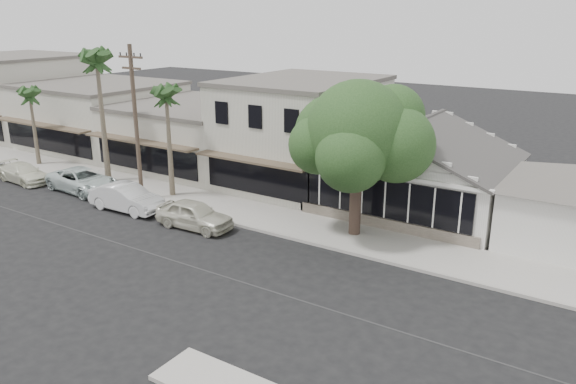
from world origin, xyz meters
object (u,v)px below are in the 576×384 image
Objects in this scene: car_1 at (127,198)px; car_2 at (83,180)px; shade_tree at (359,135)px; car_0 at (194,215)px; utility_pole at (136,121)px; car_3 at (24,173)px.

car_2 is at bearing 76.85° from car_1.
shade_tree is at bearing -77.24° from car_2.
car_0 is 5.00m from car_1.
car_1 is at bearing -69.91° from utility_pole.
car_0 is 10.04m from car_2.
shade_tree is at bearing 9.19° from utility_pole.
car_1 is (0.61, -1.67, -4.04)m from utility_pole.
car_0 is 0.82× the size of car_2.
utility_pole is 1.16× the size of shade_tree.
utility_pole reaches higher than shade_tree.
utility_pole is at bearing -77.21° from car_2.
car_0 is 0.93× the size of car_1.
car_3 is at bearing 86.76° from car_1.
car_0 reaches higher than car_2.
car_1 is 0.59× the size of shade_tree.
car_2 is (-4.39, -0.71, -4.07)m from utility_pole.
utility_pole reaches higher than car_2.
utility_pole is 7.12m from car_0.
shade_tree is (12.96, 2.10, 0.30)m from utility_pole.
car_1 is at bearing 87.98° from car_0.
shade_tree is at bearing -65.71° from car_0.
car_3 is at bearing 87.02° from car_0.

